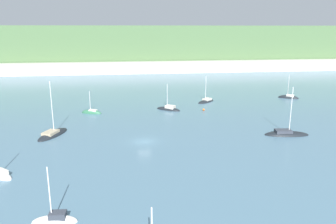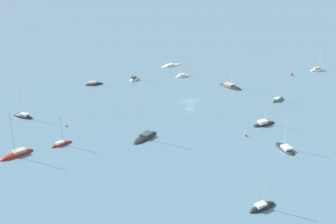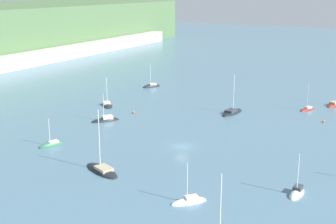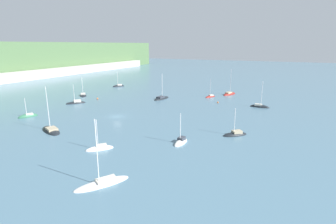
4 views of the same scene
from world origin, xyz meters
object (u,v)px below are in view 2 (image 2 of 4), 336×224
Objects in this scene: mooring_buoy_0 at (292,74)px; sailboat_0 at (134,79)px; sailboat_11 at (17,155)px; sailboat_7 at (23,117)px; sailboat_8 at (318,70)px; sailboat_9 at (230,87)px; sailboat_6 at (262,208)px; sailboat_13 at (62,144)px; sailboat_5 at (94,84)px; sailboat_3 at (171,66)px; sailboat_10 at (264,124)px; mooring_buoy_2 at (246,135)px; sailboat_1 at (145,138)px; sailboat_2 at (183,76)px; mooring_buoy_1 at (66,125)px; sailboat_12 at (278,100)px; sailboat_4 at (285,149)px.

sailboat_0 is at bearing -58.81° from mooring_buoy_0.
sailboat_7 is at bearing -122.13° from sailboat_11.
sailboat_9 is (31.85, -22.76, -0.01)m from sailboat_8.
sailboat_13 is (-6.03, -50.35, 0.02)m from sailboat_6.
sailboat_6 is at bearing -77.86° from sailboat_5.
sailboat_0 is 21.50m from sailboat_3.
sailboat_6 is at bearing -127.83° from sailboat_8.
sailboat_10 reaches higher than mooring_buoy_2.
sailboat_1 is at bearing 153.29° from sailboat_11.
sailboat_9 is at bearing -74.98° from sailboat_0.
sailboat_0 is 55.80m from mooring_buoy_2.
sailboat_3 is 34.26m from sailboat_5.
sailboat_9 reaches higher than sailboat_2.
mooring_buoy_1 is (43.03, 3.89, 0.14)m from sailboat_0.
sailboat_11 reaches higher than sailboat_1.
sailboat_13 is (32.98, -40.40, -0.01)m from sailboat_10.
sailboat_8 is (-27.99, 41.39, 0.01)m from sailboat_2.
sailboat_11 is 1.73× the size of sailboat_12.
sailboat_12 is at bearing 177.67° from mooring_buoy_2.
sailboat_1 is 22.16m from mooring_buoy_1.
sailboat_5 is at bearing -157.73° from mooring_buoy_1.
mooring_buoy_2 is (39.14, 34.41, 0.21)m from sailboat_2.
sailboat_5 is at bearing -134.43° from sailboat_9.
mooring_buoy_1 is (23.42, -46.23, 0.14)m from sailboat_10.
sailboat_3 is at bearing -101.89° from sailboat_7.
sailboat_4 is at bearing -32.42° from sailboat_9.
sailboat_11 is 100.07m from mooring_buoy_0.
sailboat_11 is at bearing -146.17° from sailboat_2.
sailboat_0 reaches higher than mooring_buoy_0.
sailboat_7 is at bearing 54.54° from sailboat_4.
sailboat_2 is 0.86× the size of sailboat_4.
sailboat_6 is 0.69× the size of sailboat_9.
sailboat_13 is at bearing 155.52° from sailboat_7.
sailboat_1 is 33.64m from sailboat_4.
sailboat_8 is (-17.36, 50.96, 0.01)m from sailboat_3.
sailboat_12 is (10.07, 35.59, -0.03)m from sailboat_2.
sailboat_12 is 66.02m from sailboat_13.
sailboat_11 is at bearing -148.62° from sailboat_3.
sailboat_11 reaches higher than sailboat_2.
sailboat_3 reaches higher than mooring_buoy_2.
sailboat_3 reaches higher than sailboat_8.
sailboat_5 is at bearing -123.23° from sailboat_1.
mooring_buoy_2 is (57.33, 0.49, -0.13)m from mooring_buoy_0.
sailboat_11 is 10.56m from sailboat_13.
sailboat_11 reaches higher than mooring_buoy_2.
sailboat_1 is 1.39× the size of sailboat_10.
sailboat_7 reaches higher than sailboat_0.
sailboat_8 reaches higher than mooring_buoy_1.
sailboat_0 is 32.79m from sailboat_9.
sailboat_3 is (-61.68, -22.00, -0.00)m from sailboat_1.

